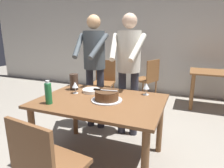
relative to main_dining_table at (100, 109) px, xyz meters
name	(u,v)px	position (x,y,z in m)	size (l,w,h in m)	color
ground_plane	(101,158)	(0.00, 0.00, -0.64)	(14.00, 14.00, 0.00)	gray
back_wall	(154,38)	(0.00, 3.04, 0.71)	(10.00, 0.12, 2.70)	beige
main_dining_table	(100,109)	(0.00, 0.00, 0.00)	(1.38, 0.98, 0.75)	brown
cake_on_platter	(107,96)	(0.08, 0.00, 0.16)	(0.34, 0.34, 0.11)	silver
cake_knife	(101,90)	(0.01, 0.00, 0.23)	(0.27, 0.06, 0.02)	silver
plate_stack	(91,91)	(-0.22, 0.21, 0.13)	(0.22, 0.22, 0.04)	white
wine_glass_near	(146,86)	(0.43, 0.37, 0.21)	(0.08, 0.08, 0.14)	silver
wine_glass_far	(75,85)	(-0.39, 0.10, 0.21)	(0.08, 0.08, 0.14)	silver
water_bottle	(48,93)	(-0.44, -0.32, 0.23)	(0.07, 0.07, 0.25)	#1E6B38
hurricane_lamp	(74,82)	(-0.48, 0.23, 0.22)	(0.11, 0.11, 0.21)	black
person_cutting_cake	(129,62)	(0.10, 0.70, 0.44)	(0.47, 0.56, 1.72)	#2D2D38
person_standing_beside	(94,60)	(-0.44, 0.73, 0.44)	(0.47, 0.56, 1.72)	#2D2D38
chair_near_side	(47,166)	(-0.04, -0.87, -0.15)	(0.49, 0.49, 0.90)	brown
background_table	(217,80)	(1.40, 2.34, -0.06)	(1.00, 0.70, 0.74)	brown
background_chair_0	(148,78)	(0.03, 2.43, -0.15)	(0.58, 0.58, 0.90)	brown
background_chair_1	(104,80)	(-0.80, 1.86, -0.15)	(0.49, 0.49, 0.90)	brown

